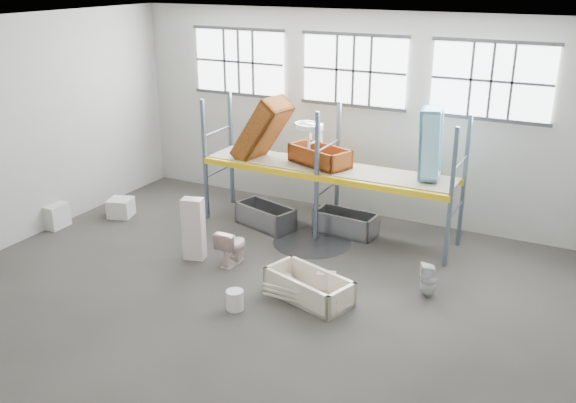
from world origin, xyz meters
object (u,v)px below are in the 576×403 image
Objects in this scene: toilet_white at (428,280)px; bucket at (235,300)px; bathtub_beige at (309,287)px; cistern_tall at (194,229)px; steel_tub_left at (266,216)px; toilet_beige at (232,246)px; carton_near at (52,215)px; steel_tub_right at (346,223)px; blue_tub_upright at (431,143)px; rust_tub_flat at (320,156)px.

toilet_white is 1.80× the size of bucket.
cistern_tall is (-2.94, 0.48, 0.43)m from bathtub_beige.
toilet_beige is at bearing -80.30° from steel_tub_left.
steel_tub_left is (0.49, 2.25, -0.42)m from cistern_tall.
carton_near is (-4.13, -0.09, -0.40)m from cistern_tall.
bucket is (-0.46, -4.21, -0.07)m from steel_tub_right.
steel_tub_left is 0.97× the size of blue_tub_upright.
rust_tub_flat is (1.68, 2.74, 1.14)m from cistern_tall.
rust_tub_flat reaches higher than toilet_white.
toilet_beige is 1.18× the size of toilet_white.
toilet_beige is 0.54× the size of rust_tub_flat.
carton_near is (-8.34, -2.96, -2.11)m from blue_tub_upright.
rust_tub_flat is at bearing 43.87° from cistern_tall.
bathtub_beige is 7.09m from carton_near.
rust_tub_flat is 2.20× the size of carton_near.
bucket is (1.42, -3.71, -0.08)m from steel_tub_left.
bucket is (0.24, -4.20, -1.63)m from rust_tub_flat.
cistern_tall reaches higher than toilet_beige.
steel_tub_left is at bearing 62.93° from cistern_tall.
cistern_tall reaches higher than steel_tub_left.
toilet_beige is (-2.09, 0.63, 0.15)m from bathtub_beige.
toilet_beige is at bearing -107.69° from rust_tub_flat.
steel_tub_left reaches higher than steel_tub_right.
steel_tub_right is at bearing 34.42° from cistern_tall.
steel_tub_right is 3.81× the size of bucket.
toilet_white is 1.01× the size of carton_near.
toilet_white is at bearing -7.17° from cistern_tall.
steel_tub_left is 4.32m from blue_tub_upright.
bathtub_beige is 2.19m from toilet_beige.
toilet_beige is at bearing 2.83° from carton_near.
cistern_tall is at bearing 142.68° from bucket.
cistern_tall reaches higher than bucket.
cistern_tall is 0.90× the size of blue_tub_upright.
toilet_beige is at bearing -140.97° from blue_tub_upright.
bathtub_beige reaches higher than bucket.
toilet_white is 0.47× the size of steel_tub_right.
carton_near is at bearing 2.55° from toilet_beige.
steel_tub_left is (-0.36, 2.09, -0.13)m from toilet_beige.
bathtub_beige is 2.52× the size of carton_near.
cistern_tall is at bearing 9.91° from toilet_beige.
carton_near is at bearing -153.18° from steel_tub_left.
bucket is (1.92, -1.46, -0.49)m from cistern_tall.
toilet_white is 4.71m from steel_tub_left.
cistern_tall is 3.64× the size of bucket.
bathtub_beige is 1.14× the size of rust_tub_flat.
bucket is at bearing -117.84° from blue_tub_upright.
toilet_beige is 1.95m from bucket.
blue_tub_upright is (-0.72, 2.22, 2.06)m from toilet_white.
rust_tub_flat is at bearing 93.26° from bucket.
carton_near is at bearing 166.64° from cistern_tall.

